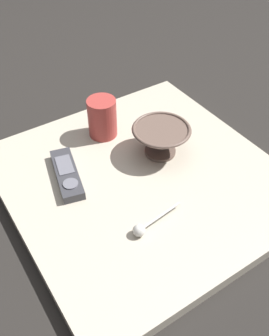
# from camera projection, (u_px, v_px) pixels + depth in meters

# --- Properties ---
(ground_plane) EXTENTS (6.00, 6.00, 0.00)m
(ground_plane) POSITION_uv_depth(u_px,v_px,m) (142.00, 184.00, 0.91)
(ground_plane) COLOR black
(table) EXTENTS (0.61, 0.62, 0.03)m
(table) POSITION_uv_depth(u_px,v_px,m) (143.00, 179.00, 0.90)
(table) COLOR #B7AD99
(table) RESTS_ON ground
(cereal_bowl) EXTENTS (0.14, 0.14, 0.08)m
(cereal_bowl) POSITION_uv_depth(u_px,v_px,m) (161.00, 139.00, 0.92)
(cereal_bowl) COLOR brown
(cereal_bowl) RESTS_ON table
(coffee_mug) EXTENTS (0.07, 0.07, 0.10)m
(coffee_mug) POSITION_uv_depth(u_px,v_px,m) (102.00, 118.00, 0.96)
(coffee_mug) COLOR #A53833
(coffee_mug) RESTS_ON table
(teaspoon) EXTENTS (0.13, 0.03, 0.03)m
(teaspoon) POSITION_uv_depth(u_px,v_px,m) (143.00, 228.00, 0.76)
(teaspoon) COLOR silver
(teaspoon) RESTS_ON table
(tv_remote_near) EXTENTS (0.09, 0.17, 0.02)m
(tv_remote_near) POSITION_uv_depth(u_px,v_px,m) (67.00, 174.00, 0.87)
(tv_remote_near) COLOR #38383D
(tv_remote_near) RESTS_ON table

